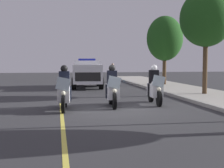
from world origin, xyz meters
TOP-DOWN VIEW (x-y plane):
  - ground_plane at (0.00, 0.00)m, footprint 80.00×80.00m
  - curb_strip at (0.00, 3.76)m, footprint 48.00×0.24m
  - lane_stripe_center at (0.00, -2.14)m, footprint 48.00×0.12m
  - police_motorcycle_lead_left at (0.04, -2.04)m, footprint 2.14×0.61m
  - police_motorcycle_lead_right at (-0.53, -0.06)m, footprint 2.14×0.61m
  - police_motorcycle_trailing at (-0.92, 1.87)m, footprint 2.14×0.61m
  - police_suv at (-10.06, -0.22)m, footprint 5.02×2.35m
  - cyclist_background at (-15.30, 2.55)m, footprint 1.76×0.34m
  - tree_mid_block at (-3.83, 5.63)m, footprint 2.81×2.81m
  - tree_far_back at (-10.90, 5.80)m, footprint 2.74×2.74m

SIDE VIEW (x-z plane):
  - ground_plane at x=0.00m, z-range 0.00..0.00m
  - lane_stripe_center at x=0.00m, z-range 0.00..0.01m
  - curb_strip at x=0.00m, z-range 0.00..0.15m
  - police_motorcycle_lead_left at x=0.04m, z-range -0.16..1.56m
  - police_motorcycle_lead_right at x=-0.53m, z-range -0.16..1.56m
  - police_motorcycle_trailing at x=-0.92m, z-range -0.16..1.56m
  - cyclist_background at x=-15.30m, z-range 0.00..1.69m
  - police_suv at x=-10.06m, z-range 0.04..2.09m
  - tree_far_back at x=-10.90m, z-range 0.98..6.18m
  - tree_mid_block at x=-3.83m, z-range 1.35..6.96m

